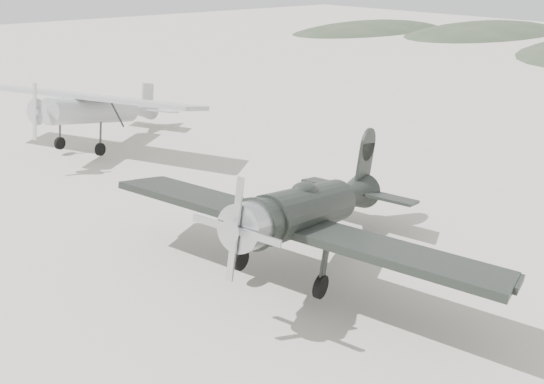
{
  "coord_description": "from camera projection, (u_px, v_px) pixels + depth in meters",
  "views": [
    {
      "loc": [
        -9.62,
        -11.73,
        8.64
      ],
      "look_at": [
        0.76,
        1.09,
        1.5
      ],
      "focal_mm": 35.0,
      "sensor_mm": 36.0,
      "label": 1
    }
  ],
  "objects": [
    {
      "name": "hill_northeast",
      "position": [
        370.0,
        30.0,
        74.76
      ],
      "size": [
        32.0,
        16.0,
        5.2
      ],
      "primitive_type": "ellipsoid",
      "color": "#303C2C",
      "rests_on": "ground"
    },
    {
      "name": "ground",
      "position": [
        275.0,
        250.0,
        17.35
      ],
      "size": [
        160.0,
        160.0,
        0.0
      ],
      "primitive_type": "plane",
      "color": "#AAA496",
      "rests_on": "ground"
    },
    {
      "name": "lowwing_monoplane",
      "position": [
        311.0,
        208.0,
        15.6
      ],
      "size": [
        8.52,
        11.67,
        3.79
      ],
      "rotation": [
        0.0,
        0.24,
        0.32
      ],
      "color": "black",
      "rests_on": "ground"
    },
    {
      "name": "highwing_monoplane",
      "position": [
        97.0,
        105.0,
        26.15
      ],
      "size": [
        9.45,
        11.68,
        3.48
      ],
      "rotation": [
        0.0,
        0.23,
        0.5
      ],
      "color": "#949699",
      "rests_on": "ground"
    },
    {
      "name": "hill_east_north",
      "position": [
        486.0,
        32.0,
        71.97
      ],
      "size": [
        36.0,
        18.0,
        6.0
      ],
      "primitive_type": "ellipsoid",
      "color": "#303C2C",
      "rests_on": "ground"
    }
  ]
}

